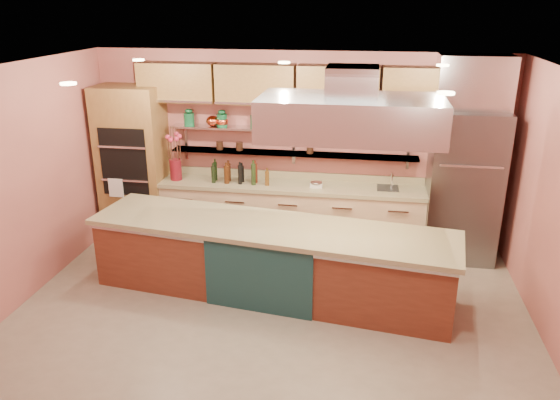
% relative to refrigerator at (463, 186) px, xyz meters
% --- Properties ---
extents(floor, '(6.00, 5.00, 0.02)m').
position_rel_refrigerator_xyz_m(floor, '(-2.35, -2.14, -1.06)').
color(floor, gray).
rests_on(floor, ground).
extents(ceiling, '(6.00, 5.00, 0.02)m').
position_rel_refrigerator_xyz_m(ceiling, '(-2.35, -2.14, 1.75)').
color(ceiling, black).
rests_on(ceiling, wall_back).
extents(wall_back, '(6.00, 0.04, 2.80)m').
position_rel_refrigerator_xyz_m(wall_back, '(-2.35, 0.36, 0.35)').
color(wall_back, '#AD5B51').
rests_on(wall_back, floor).
extents(wall_front, '(6.00, 0.04, 2.80)m').
position_rel_refrigerator_xyz_m(wall_front, '(-2.35, -4.64, 0.35)').
color(wall_front, '#AD5B51').
rests_on(wall_front, floor).
extents(wall_left, '(0.04, 5.00, 2.80)m').
position_rel_refrigerator_xyz_m(wall_left, '(-5.35, -2.14, 0.35)').
color(wall_left, '#AD5B51').
rests_on(wall_left, floor).
extents(oven_stack, '(0.95, 0.64, 2.30)m').
position_rel_refrigerator_xyz_m(oven_stack, '(-4.80, 0.04, 0.10)').
color(oven_stack, olive).
rests_on(oven_stack, floor).
extents(refrigerator, '(0.95, 0.72, 2.10)m').
position_rel_refrigerator_xyz_m(refrigerator, '(0.00, 0.00, 0.00)').
color(refrigerator, slate).
rests_on(refrigerator, floor).
extents(back_counter, '(3.84, 0.64, 0.93)m').
position_rel_refrigerator_xyz_m(back_counter, '(-2.40, 0.06, -0.58)').
color(back_counter, tan).
rests_on(back_counter, floor).
extents(wall_shelf_lower, '(3.60, 0.26, 0.03)m').
position_rel_refrigerator_xyz_m(wall_shelf_lower, '(-2.40, 0.23, 0.30)').
color(wall_shelf_lower, silver).
rests_on(wall_shelf_lower, wall_back).
extents(wall_shelf_upper, '(3.60, 0.26, 0.03)m').
position_rel_refrigerator_xyz_m(wall_shelf_upper, '(-2.40, 0.23, 0.65)').
color(wall_shelf_upper, silver).
rests_on(wall_shelf_upper, wall_back).
extents(upper_cabinets, '(4.60, 0.36, 0.55)m').
position_rel_refrigerator_xyz_m(upper_cabinets, '(-2.35, 0.18, 1.30)').
color(upper_cabinets, olive).
rests_on(upper_cabinets, wall_back).
extents(range_hood, '(2.00, 1.00, 0.45)m').
position_rel_refrigerator_xyz_m(range_hood, '(-1.53, -1.46, 1.20)').
color(range_hood, silver).
rests_on(range_hood, ceiling).
extents(ceiling_downlights, '(4.00, 2.80, 0.02)m').
position_rel_refrigerator_xyz_m(ceiling_downlights, '(-2.35, -1.94, 1.72)').
color(ceiling_downlights, '#FFE5A5').
rests_on(ceiling_downlights, ceiling).
extents(island, '(4.46, 1.54, 0.91)m').
position_rel_refrigerator_xyz_m(island, '(-2.43, -1.46, -0.59)').
color(island, brown).
rests_on(island, floor).
extents(flower_vase, '(0.18, 0.18, 0.31)m').
position_rel_refrigerator_xyz_m(flower_vase, '(-4.13, 0.01, 0.04)').
color(flower_vase, maroon).
rests_on(flower_vase, back_counter).
extents(oil_bottle_cluster, '(0.96, 0.47, 0.30)m').
position_rel_refrigerator_xyz_m(oil_bottle_cluster, '(-3.14, 0.01, 0.03)').
color(oil_bottle_cluster, black).
rests_on(oil_bottle_cluster, back_counter).
extents(kitchen_scale, '(0.20, 0.17, 0.10)m').
position_rel_refrigerator_xyz_m(kitchen_scale, '(-2.02, 0.01, -0.07)').
color(kitchen_scale, silver).
rests_on(kitchen_scale, back_counter).
extents(bar_faucet, '(0.04, 0.04, 0.24)m').
position_rel_refrigerator_xyz_m(bar_faucet, '(-0.96, 0.11, -0.00)').
color(bar_faucet, white).
rests_on(bar_faucet, back_counter).
extents(copper_kettle, '(0.22, 0.22, 0.15)m').
position_rel_refrigerator_xyz_m(copper_kettle, '(-3.59, 0.23, 0.74)').
color(copper_kettle, '#CC4C2F').
rests_on(copper_kettle, wall_shelf_upper).
extents(green_canister, '(0.17, 0.17, 0.18)m').
position_rel_refrigerator_xyz_m(green_canister, '(-2.77, 0.23, 0.76)').
color(green_canister, '#104C29').
rests_on(green_canister, wall_shelf_upper).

